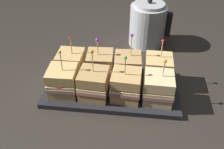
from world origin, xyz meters
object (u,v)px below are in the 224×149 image
(kettle_steel, at_px, (148,24))
(sandwich_front_center_right, at_px, (126,86))
(serving_platter, at_px, (112,88))
(sandwich_front_far_left, at_px, (63,81))
(sandwich_back_far_right, at_px, (158,69))
(sandwich_back_center_left, at_px, (100,65))
(sandwich_back_far_left, at_px, (71,64))
(sandwich_front_far_right, at_px, (158,88))
(sandwich_back_center_right, at_px, (127,68))
(sandwich_front_center_left, at_px, (94,84))

(kettle_steel, bearing_deg, sandwich_front_center_right, -100.22)
(serving_platter, relative_size, sandwich_front_far_left, 2.73)
(sandwich_back_far_right, height_order, kettle_steel, kettle_steel)
(sandwich_front_center_right, height_order, sandwich_back_center_left, sandwich_front_center_right)
(serving_platter, bearing_deg, sandwich_back_far_left, 161.51)
(sandwich_back_far_right, bearing_deg, kettle_steel, 97.07)
(sandwich_front_far_right, bearing_deg, serving_platter, 161.85)
(sandwich_front_center_right, xyz_separation_m, sandwich_back_center_right, (-0.00, 0.09, 0.00))
(serving_platter, relative_size, sandwich_front_center_left, 2.62)
(sandwich_front_center_left, height_order, sandwich_back_center_right, sandwich_back_center_right)
(sandwich_front_far_right, xyz_separation_m, sandwich_back_center_left, (-0.20, 0.10, 0.00))
(serving_platter, bearing_deg, sandwich_front_center_right, -44.00)
(sandwich_back_far_left, bearing_deg, sandwich_back_center_left, 0.24)
(sandwich_front_center_left, height_order, sandwich_front_far_right, sandwich_front_center_left)
(sandwich_front_center_left, distance_m, sandwich_back_far_right, 0.23)
(sandwich_front_far_right, height_order, kettle_steel, kettle_steel)
(sandwich_back_center_left, bearing_deg, sandwich_front_center_right, -45.54)
(sandwich_front_center_left, bearing_deg, sandwich_front_far_right, 0.73)
(sandwich_back_center_left, height_order, sandwich_back_far_right, sandwich_back_far_right)
(sandwich_front_far_left, distance_m, sandwich_back_center_right, 0.22)
(serving_platter, xyz_separation_m, sandwich_back_far_right, (0.15, 0.05, 0.06))
(serving_platter, relative_size, sandwich_back_center_left, 2.88)
(sandwich_front_far_left, height_order, sandwich_front_far_right, sandwich_front_far_left)
(sandwich_back_far_right, bearing_deg, sandwich_back_center_right, -179.28)
(sandwich_back_far_right, relative_size, kettle_steel, 0.77)
(sandwich_front_center_right, bearing_deg, sandwich_front_far_right, -0.68)
(sandwich_front_center_left, relative_size, sandwich_front_center_right, 1.07)
(serving_platter, height_order, sandwich_back_center_right, sandwich_back_center_right)
(sandwich_front_far_right, distance_m, sandwich_back_far_left, 0.32)
(serving_platter, distance_m, sandwich_front_far_left, 0.17)
(sandwich_front_far_left, bearing_deg, sandwich_front_center_right, 0.28)
(sandwich_back_center_left, relative_size, kettle_steel, 0.76)
(serving_platter, bearing_deg, sandwich_back_far_right, 17.71)
(sandwich_front_center_left, xyz_separation_m, sandwich_back_far_right, (0.20, 0.10, -0.00))
(sandwich_back_far_left, bearing_deg, sandwich_front_far_left, -90.63)
(serving_platter, relative_size, sandwich_front_center_right, 2.79)
(sandwich_front_far_right, xyz_separation_m, sandwich_back_center_right, (-0.10, 0.10, 0.00))
(sandwich_front_far_left, xyz_separation_m, sandwich_back_center_right, (0.20, 0.10, 0.00))
(sandwich_back_center_left, bearing_deg, serving_platter, -47.06)
(sandwich_back_center_left, bearing_deg, sandwich_front_center_left, -92.45)
(sandwich_front_far_right, bearing_deg, sandwich_front_far_left, 179.96)
(serving_platter, distance_m, sandwich_back_far_right, 0.17)
(sandwich_back_center_right, relative_size, sandwich_back_far_right, 1.10)
(sandwich_front_center_left, bearing_deg, sandwich_back_far_right, 26.09)
(sandwich_front_center_left, xyz_separation_m, sandwich_front_center_right, (0.10, 0.00, -0.00))
(serving_platter, height_order, sandwich_back_far_left, sandwich_back_far_left)
(sandwich_back_far_left, height_order, sandwich_back_center_right, sandwich_back_center_right)
(sandwich_front_center_left, bearing_deg, sandwich_back_center_right, 44.56)
(sandwich_front_center_left, xyz_separation_m, kettle_steel, (0.17, 0.38, 0.03))
(serving_platter, relative_size, sandwich_back_far_left, 2.93)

